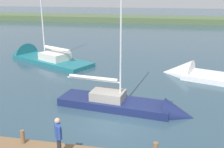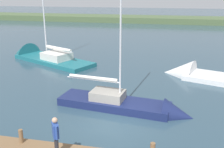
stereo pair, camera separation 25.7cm
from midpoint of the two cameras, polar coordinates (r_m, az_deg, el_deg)
ground_plane at (r=14.48m, az=0.89°, el=-10.75°), size 200.00×200.00×0.00m
far_shoreline at (r=62.05m, az=9.87°, el=10.91°), size 180.00×8.00×2.40m
mooring_post_far at (r=12.34m, az=-18.37°, el=-12.53°), size 0.18×0.18×0.61m
sailboat_far_right at (r=22.71m, az=21.55°, el=-0.98°), size 11.08×6.00×13.15m
sailboat_inner_slip at (r=29.06m, az=-15.30°, el=3.44°), size 11.15×7.43×13.17m
sailboat_far_left at (r=16.12m, az=4.71°, el=-7.34°), size 8.30×2.91×10.30m
person_on_dock at (r=10.83m, az=-11.31°, el=-12.48°), size 0.42×0.55×1.65m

